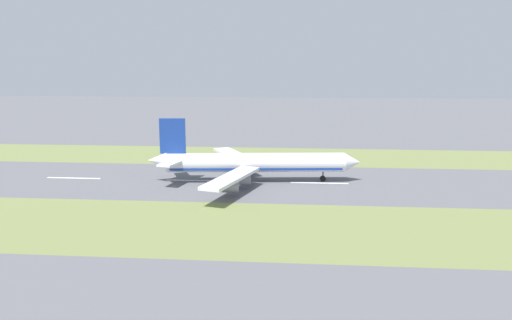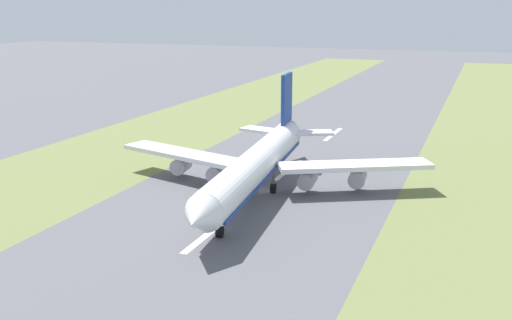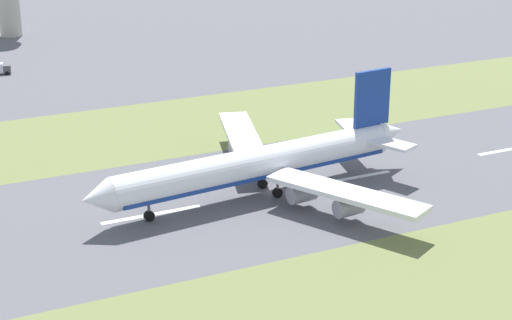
% 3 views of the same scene
% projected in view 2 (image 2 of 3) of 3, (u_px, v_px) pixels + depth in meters
% --- Properties ---
extents(ground_plane, '(800.00, 800.00, 0.00)m').
position_uv_depth(ground_plane, '(263.00, 190.00, 115.75)').
color(ground_plane, '#56565B').
extents(grass_median_east, '(40.00, 600.00, 0.01)m').
position_uv_depth(grass_median_east, '(71.00, 168.00, 131.41)').
color(grass_median_east, olive).
rests_on(grass_median_east, ground).
extents(centreline_dash_near, '(1.20, 18.00, 0.01)m').
position_uv_depth(centreline_dash_near, '(333.00, 134.00, 166.39)').
color(centreline_dash_near, silver).
rests_on(centreline_dash_near, ground).
extents(centreline_dash_mid, '(1.20, 18.00, 0.01)m').
position_uv_depth(centreline_dash_mid, '(288.00, 170.00, 130.23)').
color(centreline_dash_mid, silver).
rests_on(centreline_dash_mid, ground).
extents(centreline_dash_far, '(1.20, 18.00, 0.01)m').
position_uv_depth(centreline_dash_far, '(210.00, 232.00, 94.08)').
color(centreline_dash_far, silver).
rests_on(centreline_dash_far, ground).
extents(airplane_main_jet, '(63.80, 67.21, 20.20)m').
position_uv_depth(airplane_main_jet, '(259.00, 163.00, 112.40)').
color(airplane_main_jet, white).
rests_on(airplane_main_jet, ground).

